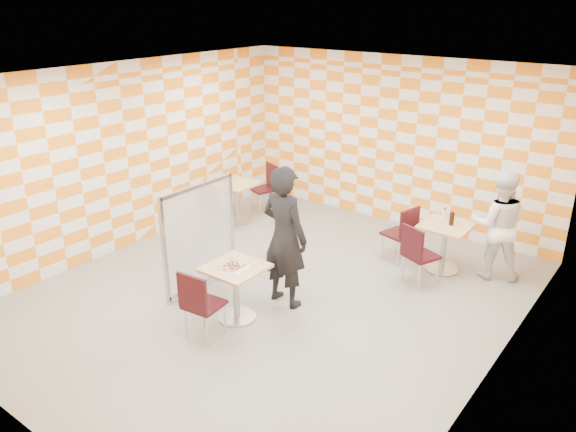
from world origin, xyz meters
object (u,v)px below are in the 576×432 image
object	(u,v)px
second_table	(445,240)
sport_bottle	(444,215)
chair_main_front	(199,301)
chair_empty_far	(267,184)
chair_second_front	(417,251)
soda_bottle	(452,219)
chair_empty_near	(212,206)
partition	(200,236)
man_white	(498,225)
main_table	(236,283)
empty_table	(236,195)
man_dark	(285,237)
chair_second_side	(403,230)

from	to	relation	value
second_table	sport_bottle	world-z (taller)	sport_bottle
chair_main_front	chair_empty_far	xyz separation A→B (m)	(-2.15, 3.94, 0.00)
chair_second_front	soda_bottle	xyz separation A→B (m)	(0.19, 0.73, 0.31)
chair_empty_near	partition	distance (m)	1.85
chair_second_front	man_white	bearing A→B (deg)	51.05
main_table	second_table	distance (m)	3.32
empty_table	chair_second_front	distance (m)	3.72
chair_main_front	man_white	size ratio (longest dim) A/B	0.56
man_white	chair_main_front	bearing A→B (deg)	36.77
second_table	man_dark	world-z (taller)	man_dark
main_table	chair_empty_near	size ratio (longest dim) A/B	0.81
second_table	partition	world-z (taller)	partition
chair_second_side	chair_second_front	bearing A→B (deg)	-49.45
chair_empty_far	sport_bottle	size ratio (longest dim) A/B	4.62
chair_empty_near	soda_bottle	bearing A→B (deg)	17.37
main_table	man_white	bearing A→B (deg)	54.92
chair_second_front	chair_second_side	distance (m)	0.76
chair_empty_far	sport_bottle	xyz separation A→B (m)	(3.63, -0.22, 0.29)
man_dark	chair_second_front	bearing A→B (deg)	-124.35
second_table	chair_second_front	size ratio (longest dim) A/B	0.81
man_white	man_dark	bearing A→B (deg)	28.37
main_table	man_white	size ratio (longest dim) A/B	0.46
chair_second_side	soda_bottle	distance (m)	0.77
main_table	chair_empty_far	bearing A→B (deg)	123.21
main_table	empty_table	world-z (taller)	same
chair_main_front	soda_bottle	world-z (taller)	soda_bottle
man_white	second_table	bearing A→B (deg)	0.21
second_table	chair_empty_far	world-z (taller)	chair_empty_far
main_table	sport_bottle	distance (m)	3.43
main_table	chair_second_side	xyz separation A→B (m)	(0.96, 2.80, 0.04)
man_white	soda_bottle	distance (m)	0.66
empty_table	sport_bottle	bearing A→B (deg)	8.65
chair_main_front	man_white	world-z (taller)	man_white
chair_empty_far	chair_second_front	bearing A→B (deg)	-16.62
chair_second_side	chair_main_front	bearing A→B (deg)	-105.71
chair_second_front	partition	world-z (taller)	partition
man_white	soda_bottle	bearing A→B (deg)	-0.56
chair_second_side	chair_empty_near	distance (m)	3.26
chair_main_front	second_table	bearing A→B (deg)	65.91
man_white	main_table	bearing A→B (deg)	32.15
partition	sport_bottle	distance (m)	3.67
man_dark	sport_bottle	world-z (taller)	man_dark
chair_empty_far	partition	size ratio (longest dim) A/B	0.60
main_table	man_dark	bearing A→B (deg)	71.21
empty_table	sport_bottle	world-z (taller)	sport_bottle
man_dark	man_white	distance (m)	3.20
chair_empty_far	soda_bottle	world-z (taller)	soda_bottle
main_table	chair_second_front	size ratio (longest dim) A/B	0.81
chair_second_side	man_dark	bearing A→B (deg)	-108.90
chair_empty_far	partition	distance (m)	3.18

